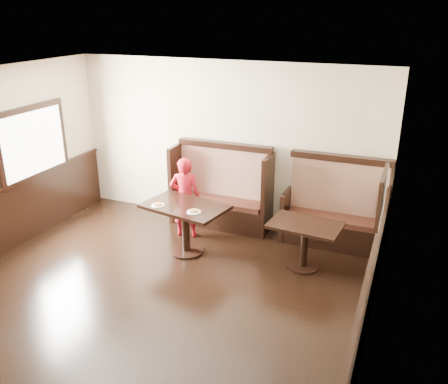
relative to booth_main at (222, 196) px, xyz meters
The scene contains 9 objects.
ground 3.34m from the booth_main, 90.00° to the right, with size 7.00×7.00×0.00m, color black.
room_shell 3.03m from the booth_main, 95.65° to the right, with size 7.00×7.00×7.00m.
booth_main is the anchor object (origin of this frame).
booth_neighbor 1.95m from the booth_main, ahead, with size 1.65×0.72×1.45m.
table_main 1.18m from the booth_main, 95.75° to the right, with size 1.37×1.00×0.79m.
table_neighbor 1.93m from the booth_main, 29.33° to the right, with size 1.06×0.75×0.70m.
child 0.77m from the booth_main, 119.86° to the right, with size 0.50×0.33×1.37m, color #B01221.
pizza_plate_left 1.46m from the booth_main, 109.68° to the right, with size 0.20×0.20×0.04m.
pizza_plate_right 1.41m from the booth_main, 84.82° to the right, with size 0.21×0.21×0.04m.
Camera 1 is at (2.92, -3.76, 3.56)m, focal length 38.00 mm.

